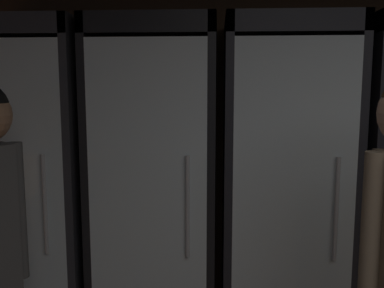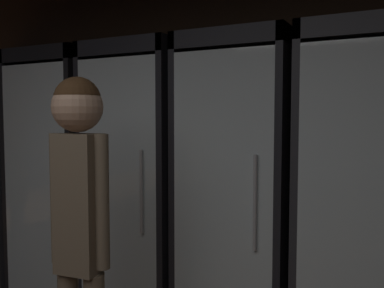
% 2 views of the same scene
% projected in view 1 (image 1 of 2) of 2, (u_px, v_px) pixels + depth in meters
% --- Properties ---
extents(cooler_far_left, '(0.66, 0.63, 2.04)m').
position_uv_depth(cooler_far_left, '(38.00, 207.00, 2.45)').
color(cooler_far_left, '#2B2B30').
rests_on(cooler_far_left, ground).
extents(cooler_left, '(0.66, 0.63, 2.04)m').
position_uv_depth(cooler_left, '(158.00, 209.00, 2.41)').
color(cooler_left, black).
rests_on(cooler_left, ground).
extents(cooler_center, '(0.66, 0.63, 2.04)m').
position_uv_depth(cooler_center, '(282.00, 212.00, 2.37)').
color(cooler_center, black).
rests_on(cooler_center, ground).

